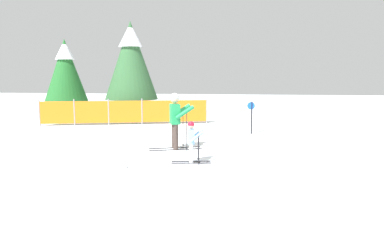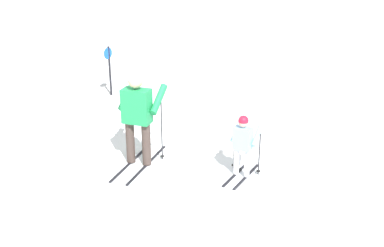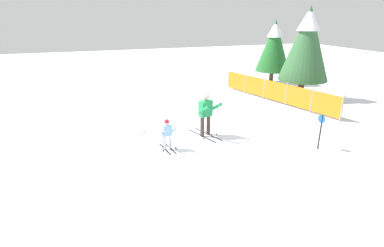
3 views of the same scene
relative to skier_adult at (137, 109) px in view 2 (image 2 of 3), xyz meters
The scene contains 4 objects.
ground_plane 1.07m from the skier_adult, 136.66° to the right, with size 60.00×60.00×0.00m, color white.
skier_adult is the anchor object (origin of this frame).
skier_child 1.85m from the skier_adult, 67.45° to the right, with size 1.03×0.52×1.07m.
trail_marker 3.97m from the skier_adult, 53.66° to the left, with size 0.28×0.06×1.22m.
Camera 2 is at (-5.22, -5.12, 3.77)m, focal length 45.00 mm.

